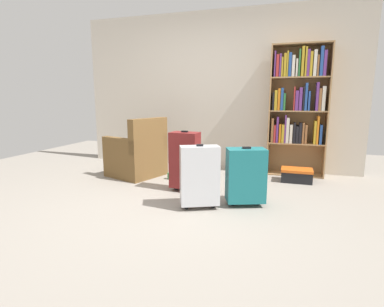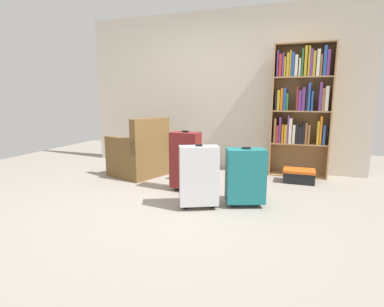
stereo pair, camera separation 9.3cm
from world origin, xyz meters
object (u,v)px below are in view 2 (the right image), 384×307
Objects in this scene: suitcase_dark_red at (185,160)px; storage_box at (299,176)px; suitcase_teal at (245,176)px; mug at (172,176)px; armchair at (140,155)px; suitcase_silver at (199,176)px; bookshelf at (301,103)px.

storage_box is at bearing 33.07° from suitcase_dark_red.
suitcase_dark_red reaches higher than suitcase_teal.
mug is at bearing 147.62° from suitcase_teal.
suitcase_dark_red is at bearing -146.93° from storage_box.
storage_box is 1.69m from suitcase_dark_red.
armchair is 2.08× the size of storage_box.
mug is at bearing 126.44° from suitcase_silver.
bookshelf reaches higher than suitcase_teal.
suitcase_silver is at bearing -151.23° from suitcase_teal.
bookshelf is at bearing 62.01° from suitcase_silver.
armchair is at bearing 140.92° from suitcase_silver.
armchair reaches higher than suitcase_dark_red.
bookshelf is 1.87m from suitcase_teal.
suitcase_dark_red is at bearing -50.10° from mug.
bookshelf is 2.51× the size of suitcase_dark_red.
suitcase_silver is (-1.03, -1.46, 0.27)m from storage_box.
armchair is at bearing 151.64° from suitcase_dark_red.
storage_box is 1.81m from suitcase_silver.
bookshelf reaches higher than mug.
storage_box is 1.36m from suitcase_teal.
armchair is 1.95m from suitcase_teal.
suitcase_teal is (1.77, -0.81, 0.03)m from armchair.
suitcase_silver is at bearing -56.79° from suitcase_dark_red.
storage_box is at bearing 13.69° from mug.
suitcase_silver is (-0.99, -1.87, -0.74)m from bookshelf.
suitcase_silver is at bearing -39.08° from armchair.
armchair is 1.26× the size of suitcase_silver.
storage_box is (0.04, -0.41, -1.01)m from bookshelf.
suitcase_dark_red is (-1.39, -0.91, 0.31)m from storage_box.
suitcase_dark_red reaches higher than mug.
suitcase_teal is at bearing -115.38° from storage_box.
suitcase_silver is at bearing -117.99° from bookshelf.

